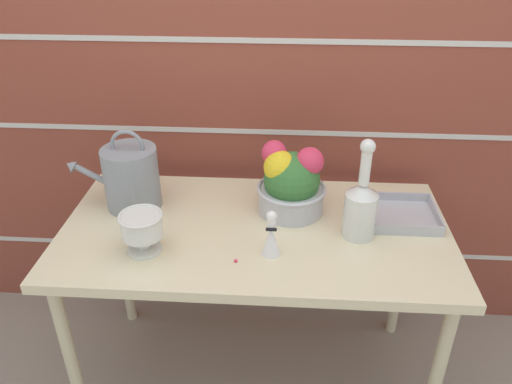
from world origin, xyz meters
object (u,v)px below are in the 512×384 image
watering_can (131,177)px  wire_tray (394,215)px  flower_planter (291,183)px  crystal_pedestal_bowl (142,228)px  glass_decanter (361,205)px  figurine_vase (271,237)px

watering_can → wire_tray: 0.95m
watering_can → flower_planter: 0.58m
crystal_pedestal_bowl → watering_can: bearing=111.9°
glass_decanter → watering_can: bearing=170.1°
flower_planter → watering_can: bearing=-179.7°
flower_planter → figurine_vase: (-0.06, -0.27, -0.05)m
crystal_pedestal_bowl → glass_decanter: 0.71m
wire_tray → glass_decanter: bearing=-139.9°
watering_can → crystal_pedestal_bowl: bearing=-68.1°
watering_can → flower_planter: watering_can is taller
crystal_pedestal_bowl → figurine_vase: 0.41m
flower_planter → figurine_vase: 0.28m
wire_tray → flower_planter: bearing=176.1°
flower_planter → glass_decanter: bearing=-32.0°
watering_can → figurine_vase: size_ratio=2.15×
crystal_pedestal_bowl → wire_tray: crystal_pedestal_bowl is taller
figurine_vase → flower_planter: bearing=77.8°
crystal_pedestal_bowl → wire_tray: (0.84, 0.25, -0.08)m
watering_can → wire_tray: (0.95, -0.02, -0.11)m
crystal_pedestal_bowl → flower_planter: size_ratio=0.54×
glass_decanter → wire_tray: 0.21m
glass_decanter → figurine_vase: size_ratio=2.21×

